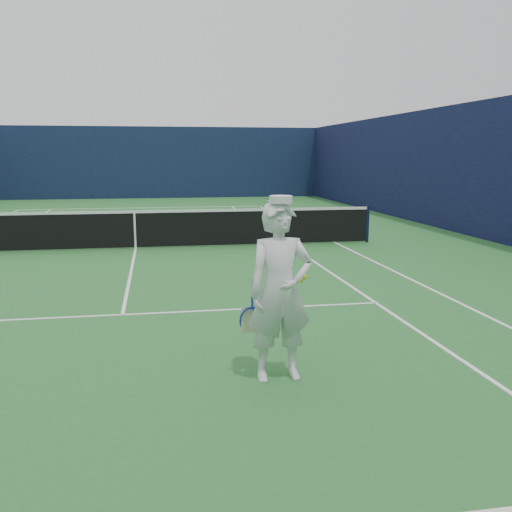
% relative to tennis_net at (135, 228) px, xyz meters
% --- Properties ---
extents(ground, '(80.00, 80.00, 0.00)m').
position_rel_tennis_net_xyz_m(ground, '(0.00, 0.00, -0.55)').
color(ground, '#26642A').
rests_on(ground, ground).
extents(court_markings, '(11.03, 23.83, 0.01)m').
position_rel_tennis_net_xyz_m(court_markings, '(0.00, 0.00, -0.55)').
color(court_markings, white).
rests_on(court_markings, ground).
extents(windscreen_fence, '(20.12, 36.12, 4.00)m').
position_rel_tennis_net_xyz_m(windscreen_fence, '(0.00, 0.00, 1.45)').
color(windscreen_fence, '#0E1935').
rests_on(windscreen_fence, ground).
extents(tennis_net, '(12.88, 0.09, 1.07)m').
position_rel_tennis_net_xyz_m(tennis_net, '(0.00, 0.00, 0.00)').
color(tennis_net, '#141E4C').
rests_on(tennis_net, ground).
extents(tennis_player, '(0.81, 0.51, 2.01)m').
position_rel_tennis_net_xyz_m(tennis_player, '(1.85, -9.28, 0.43)').
color(tennis_player, white).
rests_on(tennis_player, ground).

